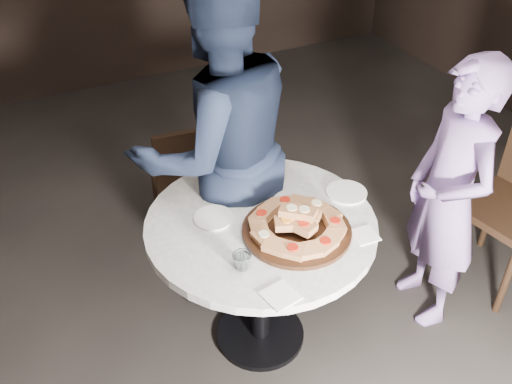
% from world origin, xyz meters
% --- Properties ---
extents(floor, '(7.00, 7.00, 0.00)m').
position_xyz_m(floor, '(0.00, 0.00, 0.00)').
color(floor, black).
rests_on(floor, ground).
extents(table, '(1.35, 1.35, 0.79)m').
position_xyz_m(table, '(-0.12, 0.12, 0.65)').
color(table, black).
rests_on(table, ground).
extents(serving_board, '(0.63, 0.63, 0.02)m').
position_xyz_m(serving_board, '(-0.01, -0.02, 0.80)').
color(serving_board, black).
rests_on(serving_board, table).
extents(focaccia_pile, '(0.43, 0.43, 0.11)m').
position_xyz_m(focaccia_pile, '(-0.01, -0.02, 0.85)').
color(focaccia_pile, '#A3693F').
rests_on(focaccia_pile, serving_board).
extents(plate_left, '(0.24, 0.24, 0.01)m').
position_xyz_m(plate_left, '(-0.30, 0.23, 0.80)').
color(plate_left, white).
rests_on(plate_left, table).
extents(plate_right, '(0.24, 0.24, 0.01)m').
position_xyz_m(plate_right, '(0.35, 0.13, 0.80)').
color(plate_right, white).
rests_on(plate_right, table).
extents(water_glass, '(0.11, 0.11, 0.07)m').
position_xyz_m(water_glass, '(-0.32, -0.12, 0.83)').
color(water_glass, silver).
rests_on(water_glass, table).
extents(napkin_near, '(0.15, 0.15, 0.01)m').
position_xyz_m(napkin_near, '(-0.25, -0.33, 0.80)').
color(napkin_near, white).
rests_on(napkin_near, table).
extents(napkin_far, '(0.12, 0.12, 0.01)m').
position_xyz_m(napkin_far, '(0.24, -0.17, 0.80)').
color(napkin_far, white).
rests_on(napkin_far, table).
extents(chair_far, '(0.42, 0.44, 0.81)m').
position_xyz_m(chair_far, '(-0.15, 1.10, 0.47)').
color(chair_far, black).
rests_on(chair_far, ground).
extents(diner_navy, '(0.94, 0.75, 1.86)m').
position_xyz_m(diner_navy, '(-0.14, 0.56, 0.93)').
color(diner_navy, black).
rests_on(diner_navy, ground).
extents(diner_teal, '(0.45, 0.60, 1.48)m').
position_xyz_m(diner_teal, '(0.81, -0.07, 0.74)').
color(diner_teal, '#866DAF').
rests_on(diner_teal, ground).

